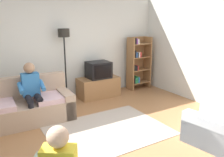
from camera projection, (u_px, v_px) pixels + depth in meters
name	position (u px, v px, depth m)	size (l,w,h in m)	color
ground_plane	(117.00, 139.00, 4.25)	(12.00, 12.00, 0.00)	#9E6B42
back_wall_assembly	(61.00, 48.00, 6.11)	(6.20, 0.17, 2.70)	silver
right_wall	(223.00, 52.00, 5.35)	(0.12, 5.80, 2.70)	silver
couch	(25.00, 107.00, 4.90)	(1.93, 0.96, 0.90)	tan
tv_stand	(98.00, 87.00, 6.47)	(1.10, 0.56, 0.53)	olive
tv	(99.00, 70.00, 6.33)	(0.60, 0.49, 0.44)	black
bookshelf	(137.00, 63.00, 7.09)	(0.68, 0.36, 1.55)	olive
floor_lamp	(64.00, 45.00, 5.81)	(0.28, 0.28, 1.85)	black
armchair_near_bookshelf	(218.00, 128.00, 4.04)	(0.94, 1.00, 0.90)	#9EADBC
area_rug	(108.00, 130.00, 4.58)	(2.20, 1.70, 0.01)	#AD9E8E
person_on_couch	(32.00, 90.00, 4.79)	(0.52, 0.55, 1.24)	#3372B2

